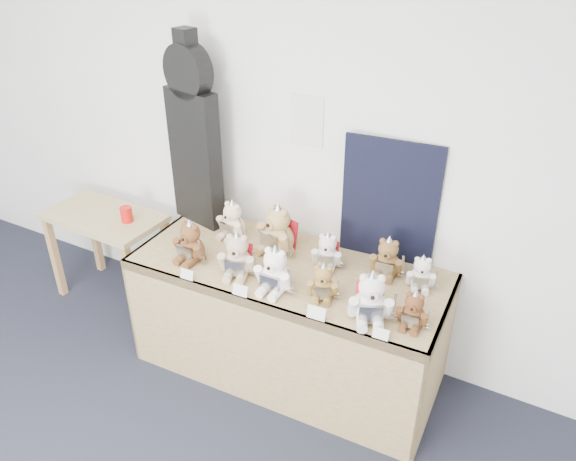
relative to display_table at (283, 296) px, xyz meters
The scene contains 21 objects.
room_shell 1.04m from the display_table, 102.17° to the left, with size 6.00×6.00×6.00m.
display_table is the anchor object (origin of this frame).
side_table 1.53m from the display_table, behind, with size 0.86×0.49×0.71m.
guitar_case 1.15m from the display_table, 159.75° to the left, with size 0.39×0.19×1.24m.
navy_board 0.83m from the display_table, 44.73° to the left, with size 0.56×0.02×0.75m, color black.
red_cup 1.32m from the display_table, behind, with size 0.08×0.08×0.11m, color red.
teddy_front_far_left 0.63m from the display_table, 166.05° to the right, with size 0.23×0.19×0.28m.
teddy_front_left 0.38m from the display_table, 149.02° to the right, with size 0.25×0.23×0.30m.
teddy_front_centre 0.33m from the display_table, 75.70° to the right, with size 0.24×0.19×0.30m.
teddy_front_right 0.41m from the display_table, 18.39° to the right, with size 0.19×0.18×0.23m.
teddy_front_far_right 0.68m from the display_table, 14.55° to the right, with size 0.26×0.25×0.31m.
teddy_front_end 0.84m from the display_table, ahead, with size 0.18×0.15×0.22m.
teddy_back_left 0.59m from the display_table, 156.53° to the left, with size 0.22×0.19×0.27m.
teddy_back_centre_left 0.39m from the display_table, 126.51° to the left, with size 0.28×0.27×0.35m.
teddy_back_centre_right 0.37m from the display_table, 43.55° to the left, with size 0.21×0.19×0.25m.
teddy_back_right 0.65m from the display_table, 27.29° to the left, with size 0.22×0.18×0.26m.
teddy_back_end 0.81m from the display_table, 18.21° to the left, with size 0.18×0.17×0.22m.
entry_card_a 0.58m from the display_table, 144.80° to the right, with size 0.08×0.00×0.06m, color silver.
entry_card_b 0.37m from the display_table, 107.83° to the right, with size 0.09×0.00×0.07m, color silver.
entry_card_c 0.50m from the display_table, 38.59° to the right, with size 0.10×0.00×0.07m, color silver.
entry_card_d 0.77m from the display_table, 21.06° to the right, with size 0.08×0.00×0.06m, color silver.
Camera 1 is at (1.76, -0.32, 2.61)m, focal length 35.00 mm.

